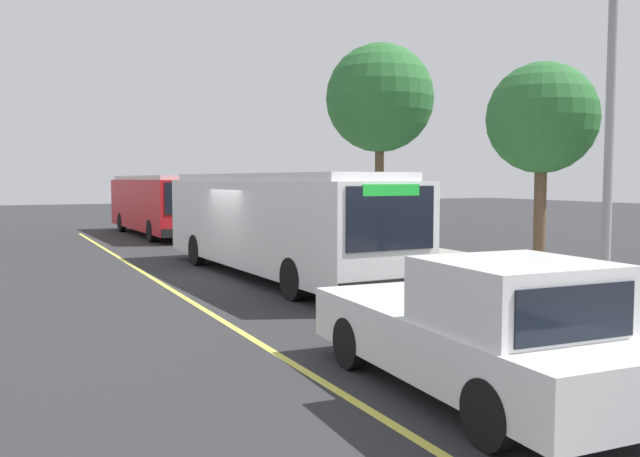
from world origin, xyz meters
The scene contains 13 objects.
ground_plane centered at (0.00, 0.00, 0.00)m, with size 120.00×120.00×0.00m, color #2B2B2D.
sidewalk_curb centered at (0.00, 6.00, 0.07)m, with size 44.00×6.40×0.15m, color gray.
lane_stripe_center centered at (0.00, -2.20, 0.00)m, with size 36.00×0.14×0.01m, color #E0D64C.
transit_bus_main centered at (0.48, 1.01, 1.62)m, with size 11.91×3.01×2.95m.
transit_bus_second centered at (-15.04, 1.19, 1.62)m, with size 10.84×2.86×2.95m.
pickup_truck centered at (11.53, -0.71, 0.86)m, with size 5.49×2.25×1.85m.
bus_shelter centered at (-1.04, 5.51, 1.92)m, with size 2.90×1.60×2.48m.
waiting_bench centered at (-0.88, 5.53, 0.63)m, with size 1.60×0.48×0.95m.
route_sign_post centered at (2.29, 3.76, 1.96)m, with size 0.44×0.08×2.80m.
pedestrian_commuter centered at (1.41, 4.17, 1.12)m, with size 0.24×0.40×1.69m.
street_tree_upstreet centered at (3.06, 8.50, 4.57)m, with size 3.28×3.28×6.09m.
street_tree_downstreet centered at (-5.27, 7.93, 6.01)m, with size 4.34×4.34×8.05m.
utility_pole centered at (9.86, 3.46, 3.35)m, with size 0.16×0.16×6.40m, color gray.
Camera 1 is at (18.25, -6.24, 2.81)m, focal length 37.88 mm.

